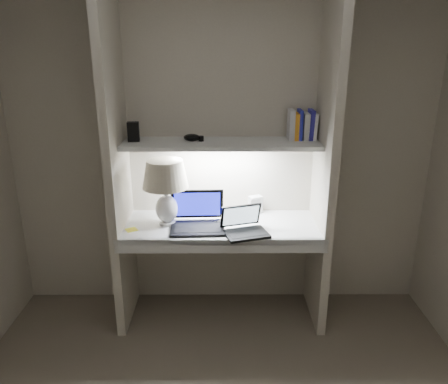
{
  "coord_description": "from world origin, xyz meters",
  "views": [
    {
      "loc": [
        0.01,
        -1.73,
        2.03
      ],
      "look_at": [
        0.02,
        1.05,
        1.08
      ],
      "focal_mm": 35.0,
      "sensor_mm": 36.0,
      "label": 1
    }
  ],
  "objects_px": {
    "laptop_main": "(197,219)",
    "book_row": "(302,125)",
    "speaker": "(255,205)",
    "table_lamp": "(165,182)",
    "laptop_netbook": "(244,227)"
  },
  "relations": [
    {
      "from": "laptop_main",
      "to": "book_row",
      "type": "bearing_deg",
      "value": 13.9
    },
    {
      "from": "speaker",
      "to": "book_row",
      "type": "distance_m",
      "value": 0.71
    },
    {
      "from": "laptop_main",
      "to": "book_row",
      "type": "relative_size",
      "value": 1.83
    },
    {
      "from": "laptop_main",
      "to": "book_row",
      "type": "distance_m",
      "value": 1.01
    },
    {
      "from": "table_lamp",
      "to": "laptop_main",
      "type": "bearing_deg",
      "value": -11.25
    },
    {
      "from": "speaker",
      "to": "table_lamp",
      "type": "bearing_deg",
      "value": 176.01
    },
    {
      "from": "speaker",
      "to": "laptop_netbook",
      "type": "bearing_deg",
      "value": -127.85
    },
    {
      "from": "laptop_main",
      "to": "laptop_netbook",
      "type": "height_order",
      "value": "laptop_main"
    },
    {
      "from": "laptop_main",
      "to": "book_row",
      "type": "height_order",
      "value": "book_row"
    },
    {
      "from": "laptop_main",
      "to": "laptop_netbook",
      "type": "bearing_deg",
      "value": -21.04
    },
    {
      "from": "laptop_main",
      "to": "laptop_netbook",
      "type": "distance_m",
      "value": 0.35
    },
    {
      "from": "laptop_main",
      "to": "speaker",
      "type": "height_order",
      "value": "laptop_main"
    },
    {
      "from": "table_lamp",
      "to": "book_row",
      "type": "relative_size",
      "value": 2.24
    },
    {
      "from": "speaker",
      "to": "book_row",
      "type": "relative_size",
      "value": 0.63
    },
    {
      "from": "laptop_main",
      "to": "speaker",
      "type": "distance_m",
      "value": 0.51
    }
  ]
}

